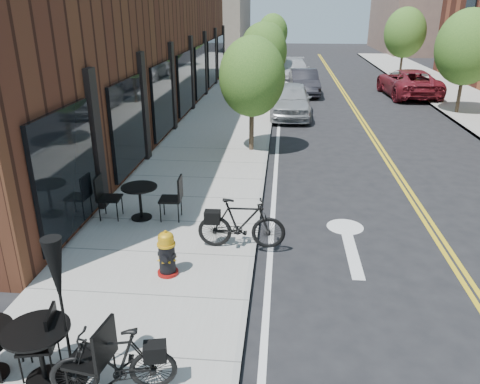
{
  "coord_description": "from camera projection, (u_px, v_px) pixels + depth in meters",
  "views": [
    {
      "loc": [
        0.47,
        -6.71,
        4.81
      ],
      "look_at": [
        -0.41,
        2.76,
        1.0
      ],
      "focal_mm": 35.0,
      "sensor_mm": 36.0,
      "label": 1
    }
  ],
  "objects": [
    {
      "name": "ground",
      "position": [
        249.0,
        306.0,
        8.03
      ],
      "size": [
        120.0,
        120.0,
        0.0
      ],
      "primitive_type": "plane",
      "color": "black",
      "rests_on": "ground"
    },
    {
      "name": "sidewalk_near",
      "position": [
        216.0,
        142.0,
        17.43
      ],
      "size": [
        4.0,
        70.0,
        0.12
      ],
      "primitive_type": "cube",
      "color": "#9E9B93",
      "rests_on": "ground"
    },
    {
      "name": "building_near",
      "position": [
        124.0,
        38.0,
        20.23
      ],
      "size": [
        5.0,
        28.0,
        7.0
      ],
      "primitive_type": "cube",
      "color": "#401F14",
      "rests_on": "ground"
    },
    {
      "name": "bg_building_left",
      "position": [
        210.0,
        3.0,
        51.23
      ],
      "size": [
        8.0,
        14.0,
        10.0
      ],
      "primitive_type": "cube",
      "color": "#726656",
      "rests_on": "ground"
    },
    {
      "name": "tree_near_a",
      "position": [
        252.0,
        77.0,
        15.43
      ],
      "size": [
        2.2,
        2.2,
        3.81
      ],
      "color": "#382B1E",
      "rests_on": "sidewalk_near"
    },
    {
      "name": "tree_near_b",
      "position": [
        263.0,
        51.0,
        22.79
      ],
      "size": [
        2.3,
        2.3,
        3.98
      ],
      "color": "#382B1E",
      "rests_on": "sidewalk_near"
    },
    {
      "name": "tree_near_c",
      "position": [
        269.0,
        43.0,
        30.25
      ],
      "size": [
        2.1,
        2.1,
        3.67
      ],
      "color": "#382B1E",
      "rests_on": "sidewalk_near"
    },
    {
      "name": "tree_near_d",
      "position": [
        273.0,
        32.0,
        37.55
      ],
      "size": [
        2.4,
        2.4,
        4.11
      ],
      "color": "#382B1E",
      "rests_on": "sidewalk_near"
    },
    {
      "name": "tree_far_b",
      "position": [
        467.0,
        47.0,
        20.94
      ],
      "size": [
        2.8,
        2.8,
        4.62
      ],
      "color": "#382B1E",
      "rests_on": "sidewalk_far"
    },
    {
      "name": "tree_far_c",
      "position": [
        405.0,
        33.0,
        32.04
      ],
      "size": [
        2.8,
        2.8,
        4.62
      ],
      "color": "#382B1E",
      "rests_on": "sidewalk_far"
    },
    {
      "name": "fire_hydrant",
      "position": [
        167.0,
        254.0,
        8.62
      ],
      "size": [
        0.48,
        0.48,
        0.9
      ],
      "rotation": [
        0.0,
        0.0,
        -0.27
      ],
      "color": "maroon",
      "rests_on": "sidewalk_near"
    },
    {
      "name": "bicycle_left",
      "position": [
        113.0,
        363.0,
        5.91
      ],
      "size": [
        1.67,
        0.79,
        0.96
      ],
      "primitive_type": "imported",
      "rotation": [
        0.0,
        0.0,
        -1.35
      ],
      "color": "black",
      "rests_on": "sidewalk_near"
    },
    {
      "name": "bicycle_right",
      "position": [
        242.0,
        224.0,
        9.54
      ],
      "size": [
        1.82,
        0.56,
        1.08
      ],
      "primitive_type": "imported",
      "rotation": [
        0.0,
        0.0,
        1.6
      ],
      "color": "black",
      "rests_on": "sidewalk_near"
    },
    {
      "name": "bistro_set_a",
      "position": [
        39.0,
        347.0,
        6.1
      ],
      "size": [
        2.02,
        0.98,
        1.07
      ],
      "rotation": [
        0.0,
        0.0,
        -0.16
      ],
      "color": "black",
      "rests_on": "sidewalk_near"
    },
    {
      "name": "bistro_set_c",
      "position": [
        140.0,
        198.0,
        10.88
      ],
      "size": [
        1.94,
        0.87,
        1.04
      ],
      "rotation": [
        0.0,
        0.0,
        0.05
      ],
      "color": "black",
      "rests_on": "sidewalk_near"
    },
    {
      "name": "patio_umbrella",
      "position": [
        58.0,
        283.0,
        5.7
      ],
      "size": [
        0.35,
        0.35,
        2.14
      ],
      "color": "black",
      "rests_on": "sidewalk_near"
    },
    {
      "name": "parked_car_a",
      "position": [
        291.0,
        100.0,
        21.4
      ],
      "size": [
        1.85,
        4.52,
        1.54
      ],
      "primitive_type": "imported",
      "rotation": [
        0.0,
        0.0,
        -0.01
      ],
      "color": "#95989C",
      "rests_on": "ground"
    },
    {
      "name": "parked_car_b",
      "position": [
        304.0,
        82.0,
        26.82
      ],
      "size": [
        1.77,
        4.35,
        1.4
      ],
      "primitive_type": "imported",
      "rotation": [
        0.0,
        0.0,
        0.07
      ],
      "color": "black",
      "rests_on": "ground"
    },
    {
      "name": "parked_car_c",
      "position": [
        294.0,
        70.0,
        31.78
      ],
      "size": [
        2.25,
        4.95,
        1.41
      ],
      "primitive_type": "imported",
      "rotation": [
        0.0,
        0.0,
        0.06
      ],
      "color": "#B2B3B7",
      "rests_on": "ground"
    },
    {
      "name": "parked_car_far",
      "position": [
        408.0,
        83.0,
        26.22
      ],
      "size": [
        2.85,
        5.63,
        1.53
      ],
      "primitive_type": "imported",
      "rotation": [
        0.0,
        0.0,
        3.2
      ],
      "color": "maroon",
      "rests_on": "ground"
    }
  ]
}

